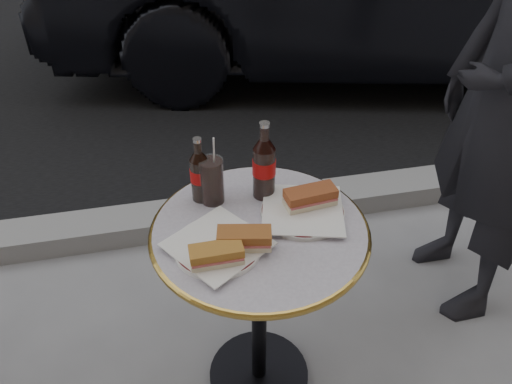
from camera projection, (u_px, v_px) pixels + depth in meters
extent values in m
plane|color=gray|center=(259.00, 376.00, 1.84)|extent=(80.00, 80.00, 0.00)
cube|color=gray|center=(221.00, 214.00, 2.51)|extent=(40.00, 0.20, 0.12)
cylinder|color=white|center=(218.00, 246.00, 1.33)|extent=(0.32, 0.32, 0.01)
cylinder|color=silver|center=(302.00, 212.00, 1.44)|extent=(0.32, 0.32, 0.01)
cube|color=#B2732D|center=(217.00, 256.00, 1.26)|extent=(0.14, 0.07, 0.05)
cube|color=#995626|center=(244.00, 239.00, 1.30)|extent=(0.15, 0.09, 0.05)
cube|color=#964826|center=(310.00, 198.00, 1.44)|extent=(0.16, 0.09, 0.05)
cylinder|color=black|center=(212.00, 181.00, 1.45)|extent=(0.09, 0.09, 0.15)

